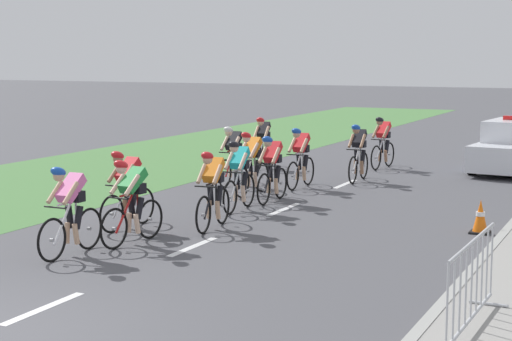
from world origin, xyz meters
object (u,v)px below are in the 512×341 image
cyclist_second (131,200)px  cyclist_seventh (251,162)px  crowd_barrier_front (472,285)px  cyclist_lead (70,209)px  cyclist_tenth (358,152)px  traffic_cone_near (480,217)px  cyclist_fourth (213,189)px  cyclist_fifth (239,174)px  cyclist_eighth (300,157)px  cyclist_twelfth (263,142)px  cyclist_sixth (272,168)px  cyclist_ninth (233,155)px  cyclist_third (127,188)px  cyclist_eleventh (383,142)px

cyclist_second → cyclist_seventh: (-0.39, 5.70, 0.00)m
crowd_barrier_front → cyclist_lead: bearing=168.6°
cyclist_tenth → traffic_cone_near: (4.16, -5.30, -0.48)m
cyclist_fourth → traffic_cone_near: (4.71, 1.79, -0.48)m
cyclist_tenth → cyclist_fifth: bearing=-100.6°
cyclist_eighth → traffic_cone_near: cyclist_eighth is taller
cyclist_second → cyclist_twelfth: same height
cyclist_twelfth → traffic_cone_near: (7.49, -6.53, -0.48)m
cyclist_sixth → cyclist_fifth: bearing=-99.0°
cyclist_fourth → cyclist_ninth: (-2.14, 5.11, 0.00)m
cyclist_fifth → cyclist_third: bearing=-113.1°
cyclist_lead → cyclist_fifth: (0.70, 4.89, 0.00)m
cyclist_eighth → cyclist_tenth: same height
cyclist_tenth → traffic_cone_near: 6.75m
cyclist_second → cyclist_sixth: (0.47, 4.99, 0.00)m
cyclist_sixth → traffic_cone_near: bearing=-16.3°
cyclist_fourth → cyclist_eleventh: size_ratio=1.00×
cyclist_tenth → traffic_cone_near: size_ratio=2.69×
cyclist_fourth → cyclist_seventh: same height
cyclist_fifth → traffic_cone_near: cyclist_fifth is taller
cyclist_fifth → cyclist_eleventh: 7.97m
cyclist_lead → cyclist_sixth: 6.23m
cyclist_third → cyclist_eighth: same height
crowd_barrier_front → cyclist_seventh: bearing=129.5°
cyclist_lead → cyclist_fifth: size_ratio=1.00×
cyclist_tenth → cyclist_sixth: bearing=-101.1°
cyclist_eleventh → cyclist_eighth: bearing=-99.9°
cyclist_fifth → traffic_cone_near: 5.15m
cyclist_lead → cyclist_seventh: (0.05, 6.87, 0.00)m
cyclist_third → cyclist_twelfth: same height
cyclist_third → cyclist_eighth: bearing=79.6°
cyclist_ninth → cyclist_lead: bearing=-82.7°
cyclist_lead → cyclist_seventh: bearing=89.6°
cyclist_fourth → cyclist_sixth: 3.24m
cyclist_lead → traffic_cone_near: size_ratio=2.69×
cyclist_lead → cyclist_third: (-0.41, 2.29, 0.00)m
cyclist_ninth → cyclist_eleventh: same height
cyclist_eighth → cyclist_eleventh: 4.53m
cyclist_lead → cyclist_twelfth: bearing=98.4°
cyclist_sixth → cyclist_seventh: 1.11m
cyclist_fourth → cyclist_sixth: size_ratio=1.00×
cyclist_twelfth → cyclist_lead: bearing=-81.6°
cyclist_third → cyclist_ninth: (-0.62, 5.75, 0.00)m
cyclist_lead → cyclist_fourth: (1.11, 2.93, 0.00)m
cyclist_eleventh → crowd_barrier_front: size_ratio=0.74×
cyclist_seventh → cyclist_tenth: size_ratio=1.00×
cyclist_eighth → cyclist_twelfth: 3.75m
cyclist_fourth → cyclist_sixth: (-0.21, 3.23, 0.00)m
cyclist_tenth → crowd_barrier_front: (5.18, -11.40, -0.14)m
cyclist_fourth → cyclist_tenth: (0.55, 7.09, 0.00)m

